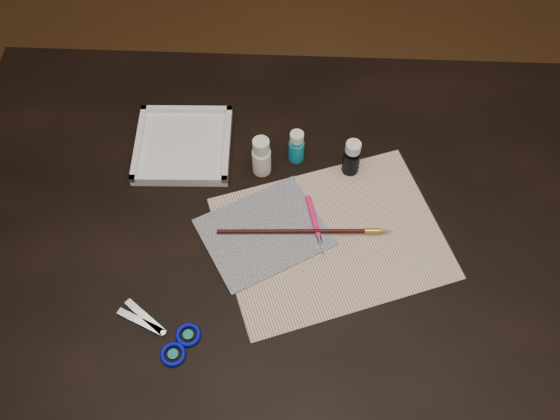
{
  "coord_description": "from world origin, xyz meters",
  "views": [
    {
      "loc": [
        0.03,
        -0.61,
        1.75
      ],
      "look_at": [
        0.0,
        0.0,
        0.8
      ],
      "focal_mm": 40.0,
      "sensor_mm": 36.0,
      "label": 1
    }
  ],
  "objects_px": {
    "scissors": "(154,331)",
    "canvas": "(264,232)",
    "palette_tray": "(183,145)",
    "paint_bottle_white": "(261,156)",
    "paint_bottle_cyan": "(297,146)",
    "paint_bottle_navy": "(352,157)",
    "paper": "(331,237)"
  },
  "relations": [
    {
      "from": "paint_bottle_navy",
      "to": "scissors",
      "type": "distance_m",
      "value": 0.49
    },
    {
      "from": "paint_bottle_cyan",
      "to": "palette_tray",
      "type": "relative_size",
      "value": 0.4
    },
    {
      "from": "scissors",
      "to": "palette_tray",
      "type": "bearing_deg",
      "value": -65.95
    },
    {
      "from": "palette_tray",
      "to": "paint_bottle_white",
      "type": "bearing_deg",
      "value": -16.43
    },
    {
      "from": "scissors",
      "to": "paint_bottle_navy",
      "type": "bearing_deg",
      "value": -109.45
    },
    {
      "from": "scissors",
      "to": "palette_tray",
      "type": "distance_m",
      "value": 0.4
    },
    {
      "from": "canvas",
      "to": "paint_bottle_white",
      "type": "distance_m",
      "value": 0.15
    },
    {
      "from": "paint_bottle_white",
      "to": "scissors",
      "type": "distance_m",
      "value": 0.39
    },
    {
      "from": "paint_bottle_cyan",
      "to": "scissors",
      "type": "distance_m",
      "value": 0.45
    },
    {
      "from": "canvas",
      "to": "scissors",
      "type": "height_order",
      "value": "scissors"
    },
    {
      "from": "paper",
      "to": "paint_bottle_navy",
      "type": "xyz_separation_m",
      "value": [
        0.04,
        0.16,
        0.04
      ]
    },
    {
      "from": "paper",
      "to": "palette_tray",
      "type": "distance_m",
      "value": 0.36
    },
    {
      "from": "paint_bottle_white",
      "to": "paint_bottle_navy",
      "type": "xyz_separation_m",
      "value": [
        0.17,
        0.01,
        -0.0
      ]
    },
    {
      "from": "paint_bottle_cyan",
      "to": "scissors",
      "type": "xyz_separation_m",
      "value": [
        -0.23,
        -0.38,
        -0.03
      ]
    },
    {
      "from": "paint_bottle_white",
      "to": "palette_tray",
      "type": "distance_m",
      "value": 0.17
    },
    {
      "from": "canvas",
      "to": "palette_tray",
      "type": "xyz_separation_m",
      "value": [
        -0.18,
        0.19,
        0.01
      ]
    },
    {
      "from": "paint_bottle_white",
      "to": "paint_bottle_navy",
      "type": "relative_size",
      "value": 1.09
    },
    {
      "from": "canvas",
      "to": "paint_bottle_white",
      "type": "bearing_deg",
      "value": 94.83
    },
    {
      "from": "canvas",
      "to": "paint_bottle_white",
      "type": "height_order",
      "value": "paint_bottle_white"
    },
    {
      "from": "canvas",
      "to": "paint_bottle_cyan",
      "type": "xyz_separation_m",
      "value": [
        0.05,
        0.18,
        0.03
      ]
    },
    {
      "from": "paint_bottle_white",
      "to": "canvas",
      "type": "bearing_deg",
      "value": -85.17
    },
    {
      "from": "paint_bottle_white",
      "to": "palette_tray",
      "type": "xyz_separation_m",
      "value": [
        -0.16,
        0.05,
        -0.03
      ]
    },
    {
      "from": "scissors",
      "to": "canvas",
      "type": "bearing_deg",
      "value": -106.76
    },
    {
      "from": "canvas",
      "to": "paint_bottle_navy",
      "type": "bearing_deg",
      "value": 43.32
    },
    {
      "from": "paper",
      "to": "palette_tray",
      "type": "xyz_separation_m",
      "value": [
        -0.3,
        0.2,
        0.01
      ]
    },
    {
      "from": "paint_bottle_white",
      "to": "paint_bottle_cyan",
      "type": "relative_size",
      "value": 1.19
    },
    {
      "from": "paint_bottle_navy",
      "to": "paint_bottle_white",
      "type": "bearing_deg",
      "value": -177.75
    },
    {
      "from": "paint_bottle_cyan",
      "to": "paint_bottle_navy",
      "type": "height_order",
      "value": "paint_bottle_navy"
    },
    {
      "from": "paint_bottle_white",
      "to": "paint_bottle_navy",
      "type": "distance_m",
      "value": 0.17
    },
    {
      "from": "canvas",
      "to": "palette_tray",
      "type": "distance_m",
      "value": 0.26
    },
    {
      "from": "paint_bottle_navy",
      "to": "paint_bottle_cyan",
      "type": "bearing_deg",
      "value": 166.5
    },
    {
      "from": "palette_tray",
      "to": "paint_bottle_navy",
      "type": "bearing_deg",
      "value": -6.94
    }
  ]
}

